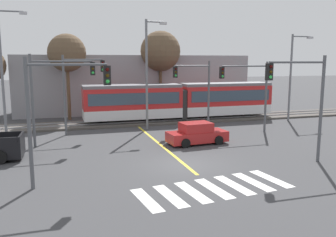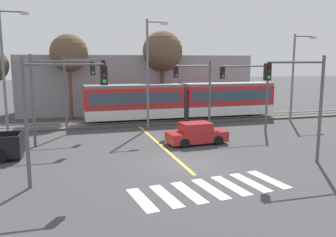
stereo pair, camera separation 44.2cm
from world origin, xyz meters
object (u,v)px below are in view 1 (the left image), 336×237
at_px(traffic_light_far_right, 197,85).
at_px(traffic_light_near_right, 304,93).
at_px(sedan_crossing, 197,134).
at_px(traffic_light_far_left, 78,83).
at_px(traffic_light_near_left, 58,101).
at_px(light_rail_tram, 181,100).
at_px(traffic_light_mid_right, 250,85).
at_px(traffic_light_mid_left, 54,86).
at_px(bare_tree_west, 67,53).
at_px(street_lamp_west, 4,67).
at_px(street_lamp_east, 293,72).
at_px(street_lamp_centre, 148,69).
at_px(bare_tree_east, 160,51).

height_order(traffic_light_far_right, traffic_light_near_right, traffic_light_near_right).
height_order(sedan_crossing, traffic_light_far_left, traffic_light_far_left).
xyz_separation_m(traffic_light_far_right, traffic_light_near_right, (1.95, -11.15, 0.23)).
distance_m(traffic_light_far_left, traffic_light_near_left, 12.07).
distance_m(sedan_crossing, traffic_light_near_left, 11.57).
xyz_separation_m(light_rail_tram, traffic_light_far_right, (-0.17, -4.57, 1.76)).
distance_m(sedan_crossing, traffic_light_mid_right, 6.85).
relative_size(traffic_light_far_left, traffic_light_near_right, 1.02).
bearing_deg(traffic_light_mid_right, traffic_light_mid_left, -178.97).
distance_m(traffic_light_near_right, bare_tree_west, 23.10).
xyz_separation_m(street_lamp_west, bare_tree_west, (4.69, 7.20, 1.15)).
distance_m(street_lamp_east, bare_tree_west, 21.82).
relative_size(light_rail_tram, traffic_light_far_left, 2.97).
bearing_deg(traffic_light_far_left, light_rail_tram, 20.79).
bearing_deg(street_lamp_centre, bare_tree_west, 132.15).
bearing_deg(street_lamp_east, street_lamp_west, -179.01).
distance_m(traffic_light_far_left, traffic_light_mid_right, 13.64).
relative_size(traffic_light_mid_left, traffic_light_mid_right, 1.09).
distance_m(traffic_light_near_left, street_lamp_west, 12.93).
bearing_deg(traffic_light_far_left, street_lamp_centre, 5.06).
bearing_deg(traffic_light_near_right, traffic_light_near_left, 179.90).
relative_size(traffic_light_mid_left, bare_tree_west, 0.74).
xyz_separation_m(traffic_light_near_left, bare_tree_east, (10.74, 20.96, 2.81)).
distance_m(traffic_light_far_right, street_lamp_east, 10.67).
height_order(street_lamp_centre, street_lamp_east, street_lamp_centre).
xyz_separation_m(sedan_crossing, traffic_light_near_left, (-9.20, -6.20, 3.28)).
bearing_deg(traffic_light_mid_right, traffic_light_far_left, 166.13).
relative_size(street_lamp_centre, street_lamp_east, 1.11).
bearing_deg(bare_tree_east, traffic_light_near_left, -117.12).
xyz_separation_m(traffic_light_far_left, bare_tree_east, (9.24, 8.98, 2.69)).
height_order(traffic_light_far_left, traffic_light_far_right, traffic_light_far_left).
height_order(bare_tree_west, bare_tree_east, bare_tree_east).
distance_m(light_rail_tram, traffic_light_near_left, 19.42).
relative_size(traffic_light_near_right, bare_tree_west, 0.73).
relative_size(sedan_crossing, traffic_light_mid_right, 0.75).
height_order(light_rail_tram, traffic_light_mid_right, traffic_light_mid_right).
bearing_deg(traffic_light_far_left, street_lamp_west, 176.52).
height_order(traffic_light_far_right, street_lamp_west, street_lamp_west).
height_order(sedan_crossing, traffic_light_mid_right, traffic_light_mid_right).
xyz_separation_m(traffic_light_mid_left, street_lamp_west, (-3.51, 3.86, 1.23)).
relative_size(sedan_crossing, traffic_light_mid_left, 0.69).
relative_size(traffic_light_far_left, traffic_light_far_right, 1.08).
distance_m(street_lamp_centre, bare_tree_west, 9.55).
height_order(traffic_light_near_right, bare_tree_east, bare_tree_east).
relative_size(traffic_light_near_left, bare_tree_east, 0.66).
xyz_separation_m(traffic_light_mid_right, street_lamp_centre, (-7.45, 3.78, 1.25)).
relative_size(street_lamp_west, street_lamp_centre, 1.04).
bearing_deg(traffic_light_far_right, traffic_light_mid_left, -166.69).
relative_size(light_rail_tram, sedan_crossing, 4.29).
distance_m(traffic_light_near_right, street_lamp_east, 15.38).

